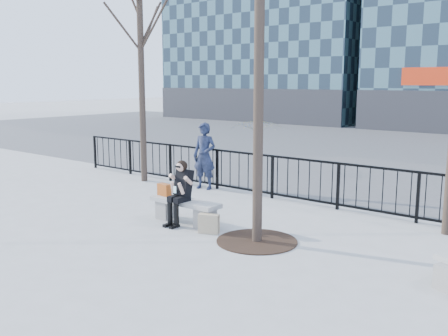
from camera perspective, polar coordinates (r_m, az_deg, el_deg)
The scene contains 11 objects.
ground at distance 10.56m, azimuth -4.44°, elevation -6.24°, with size 120.00×120.00×0.00m, color #969691.
street_surface at distance 23.63m, azimuth 21.25°, elevation 2.11°, with size 60.00×23.00×0.01m, color #474747.
railing at distance 12.73m, azimuth 4.79°, elevation -0.90°, with size 14.00×0.06×1.10m.
tree_left at distance 14.88m, azimuth -9.61°, elevation 17.22°, with size 2.80×2.80×6.50m.
tree_grate at distance 9.34m, azimuth 3.78°, elevation -8.33°, with size 1.50×1.50×0.02m, color black.
bench_main at distance 10.48m, azimuth -4.46°, elevation -4.66°, with size 1.65×0.46×0.49m.
seated_woman at distance 10.28m, azimuth -5.09°, elevation -2.84°, with size 0.50×0.64×1.34m.
handbag at distance 10.85m, azimuth -6.84°, elevation -2.47°, with size 0.31×0.15×0.26m, color #AE4C15.
shopping_bag at distance 9.77m, azimuth -1.75°, elevation -6.39°, with size 0.40×0.15×0.38m, color beige.
standing_man at distance 13.64m, azimuth -2.25°, elevation 1.38°, with size 0.67×0.44×1.83m, color black.
vendor_umbrella at distance 16.85m, azimuth 3.70°, elevation 2.78°, with size 1.85×1.89×1.70m, color yellow.
Camera 1 is at (6.95, -7.39, 2.93)m, focal length 40.00 mm.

